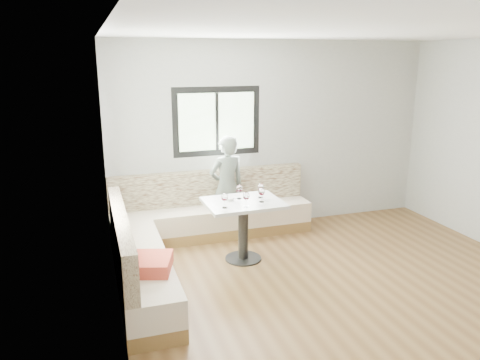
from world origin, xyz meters
TOP-DOWN VIEW (x-y plane):
  - room at (-0.08, 0.08)m, footprint 5.01×5.01m
  - banquette at (-1.59, 1.62)m, footprint 2.90×2.80m
  - table at (-0.89, 1.32)m, footprint 0.98×0.77m
  - person at (-0.85, 2.17)m, footprint 0.60×0.45m
  - olive_ramekin at (-1.03, 1.41)m, footprint 0.09×0.09m
  - wine_glass_a at (-1.18, 1.14)m, footprint 0.08×0.08m
  - wine_glass_b at (-0.92, 1.11)m, footprint 0.08×0.08m
  - wine_glass_c at (-0.68, 1.22)m, footprint 0.08×0.08m
  - wine_glass_d at (-0.90, 1.45)m, footprint 0.08×0.08m
  - wine_glass_e at (-0.62, 1.41)m, footprint 0.08×0.08m

SIDE VIEW (x-z plane):
  - banquette at x=-1.59m, z-range -0.14..0.81m
  - table at x=-0.89m, z-range 0.20..0.99m
  - person at x=-0.85m, z-range 0.00..1.49m
  - olive_ramekin at x=-1.03m, z-range 0.79..0.83m
  - wine_glass_a at x=-1.18m, z-range 0.83..1.01m
  - wine_glass_b at x=-0.92m, z-range 0.83..1.01m
  - wine_glass_c at x=-0.68m, z-range 0.83..1.01m
  - wine_glass_d at x=-0.90m, z-range 0.83..1.01m
  - wine_glass_e at x=-0.62m, z-range 0.83..1.01m
  - room at x=-0.08m, z-range 0.01..2.82m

